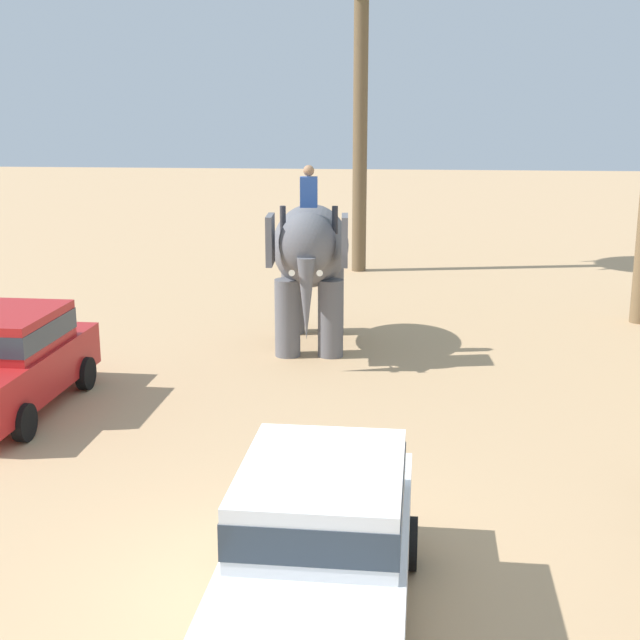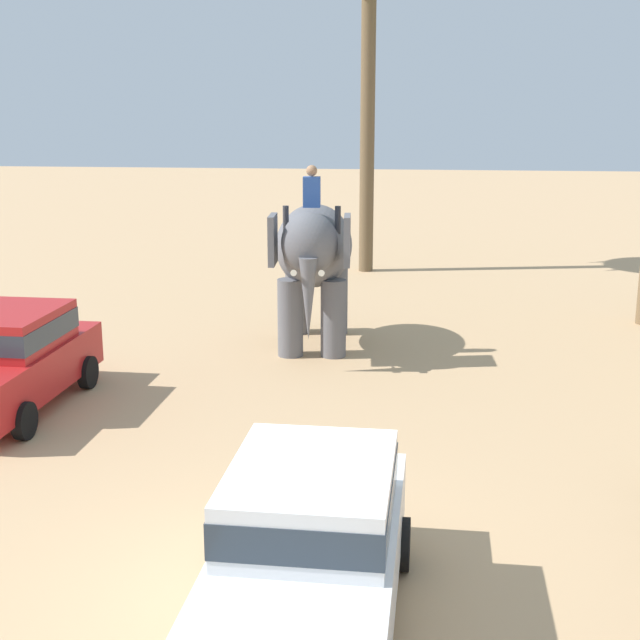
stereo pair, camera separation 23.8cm
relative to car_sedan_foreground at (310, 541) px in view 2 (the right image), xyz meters
The scene contains 4 objects.
ground_plane 1.18m from the car_sedan_foreground, 119.77° to the left, with size 120.00×120.00×0.00m, color tan.
car_sedan_foreground is the anchor object (origin of this frame).
car_parked_far_side 8.25m from the car_sedan_foreground, 135.01° to the left, with size 1.96×4.14×1.70m.
elephant_with_mahout 10.40m from the car_sedan_foreground, 96.60° to the left, with size 1.80×3.92×3.88m.
Camera 2 is at (1.33, -8.45, 5.11)m, focal length 49.71 mm.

